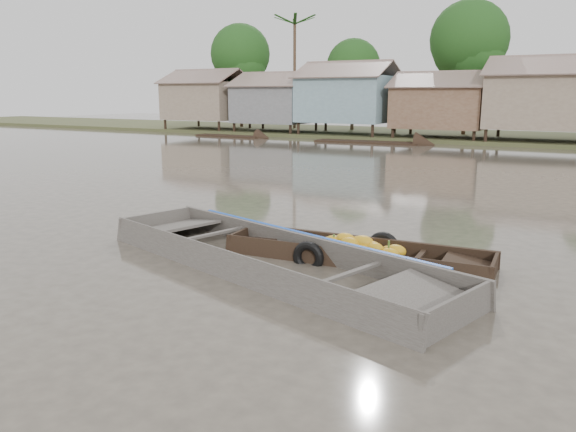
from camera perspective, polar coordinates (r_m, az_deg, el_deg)
The scene contains 4 objects.
ground at distance 10.66m, azimuth -4.34°, elevation -4.69°, with size 120.00×120.00×0.00m, color #474036.
riverbank at distance 40.45m, azimuth 25.80°, elevation 11.10°, with size 120.00×12.47×10.22m.
banana_boat at distance 10.80m, azimuth 6.57°, elevation -3.81°, with size 5.15×1.55×0.71m.
viewer_boat at distance 10.23m, azimuth -1.75°, elevation -5.01°, with size 7.92×4.09×0.62m.
Camera 1 is at (5.62, -8.50, 3.12)m, focal length 35.00 mm.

